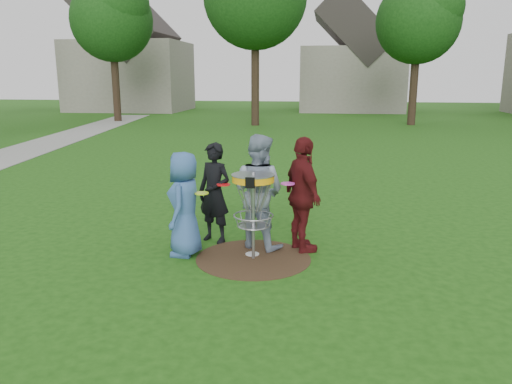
# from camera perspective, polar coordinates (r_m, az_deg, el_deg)

# --- Properties ---
(ground) EXTENTS (100.00, 100.00, 0.00)m
(ground) POSITION_cam_1_polar(r_m,az_deg,el_deg) (7.87, -0.30, -7.61)
(ground) COLOR #19470F
(ground) RESTS_ON ground
(dirt_patch) EXTENTS (1.80, 1.80, 0.01)m
(dirt_patch) POSITION_cam_1_polar(r_m,az_deg,el_deg) (7.87, -0.30, -7.58)
(dirt_patch) COLOR #47331E
(dirt_patch) RESTS_ON ground
(player_blue) EXTENTS (0.55, 0.82, 1.65)m
(player_blue) POSITION_cam_1_polar(r_m,az_deg,el_deg) (7.89, -8.15, -1.38)
(player_blue) COLOR #365C95
(player_blue) RESTS_ON ground
(player_black) EXTENTS (0.74, 0.63, 1.71)m
(player_black) POSITION_cam_1_polar(r_m,az_deg,el_deg) (8.47, -4.78, -0.10)
(player_black) COLOR black
(player_black) RESTS_ON ground
(player_grey) EXTENTS (1.13, 1.03, 1.88)m
(player_grey) POSITION_cam_1_polar(r_m,az_deg,el_deg) (8.16, 0.27, 0.07)
(player_grey) COLOR #7F90A4
(player_grey) RESTS_ON ground
(player_maroon) EXTENTS (0.91, 1.18, 1.87)m
(player_maroon) POSITION_cam_1_polar(r_m,az_deg,el_deg) (7.99, 5.37, -0.34)
(player_maroon) COLOR #541315
(player_maroon) RESTS_ON ground
(disc_on_grass) EXTENTS (0.22, 0.22, 0.02)m
(disc_on_grass) POSITION_cam_1_polar(r_m,az_deg,el_deg) (8.02, -0.42, -7.12)
(disc_on_grass) COLOR silver
(disc_on_grass) RESTS_ON ground
(disc_golf_basket) EXTENTS (0.66, 0.67, 1.38)m
(disc_golf_basket) POSITION_cam_1_polar(r_m,az_deg,el_deg) (7.57, -0.31, -0.37)
(disc_golf_basket) COLOR #9EA0A5
(disc_golf_basket) RESTS_ON ground
(held_discs) EXTENTS (1.53, 0.75, 0.16)m
(held_discs) POSITION_cam_1_polar(r_m,az_deg,el_deg) (7.89, -1.60, 0.71)
(held_discs) COLOR #CAEF1A
(held_discs) RESTS_ON ground
(tree_row) EXTENTS (51.20, 17.42, 9.90)m
(tree_row) POSITION_cam_1_polar(r_m,az_deg,el_deg) (28.17, 7.05, 20.00)
(tree_row) COLOR #38281C
(tree_row) RESTS_ON ground
(house_row) EXTENTS (44.50, 10.65, 11.62)m
(house_row) POSITION_cam_1_polar(r_m,az_deg,el_deg) (40.54, 13.65, 14.67)
(house_row) COLOR gray
(house_row) RESTS_ON ground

